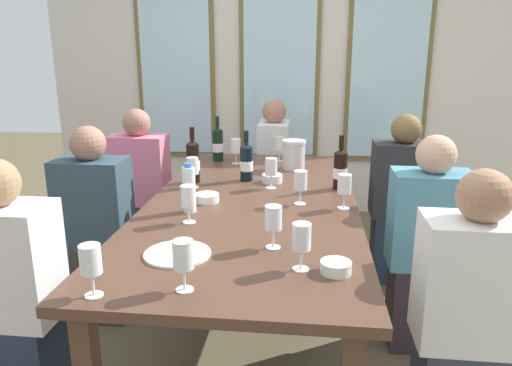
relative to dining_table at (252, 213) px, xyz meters
name	(u,v)px	position (x,y,z in m)	size (l,w,h in m)	color
ground_plane	(253,327)	(0.00, 0.00, -0.67)	(12.00, 12.00, 0.00)	brown
back_wall_with_windows	(280,54)	(0.00, 2.10, 0.78)	(4.27, 0.10, 2.90)	silver
dining_table	(252,213)	(0.00, 0.00, 0.00)	(1.07, 2.26, 0.74)	#513325
white_plate_0	(177,254)	(-0.21, -0.70, 0.07)	(0.26, 0.26, 0.01)	white
metal_pitcher	(294,154)	(0.19, 0.72, 0.16)	(0.16, 0.16, 0.19)	silver
wine_bottle_0	(193,161)	(-0.39, 0.32, 0.19)	(0.08, 0.08, 0.33)	black
wine_bottle_1	(340,169)	(0.46, 0.28, 0.18)	(0.08, 0.08, 0.30)	black
wine_bottle_2	(246,162)	(-0.08, 0.40, 0.18)	(0.08, 0.08, 0.30)	black
wine_bottle_3	(218,144)	(-0.35, 0.89, 0.19)	(0.08, 0.08, 0.31)	black
tasting_bowl_0	(207,198)	(-0.23, -0.04, 0.09)	(0.12, 0.12, 0.04)	white
tasting_bowl_1	(336,267)	(0.39, -0.79, 0.09)	(0.11, 0.11, 0.04)	white
tasting_bowl_2	(272,178)	(0.07, 0.37, 0.09)	(0.12, 0.12, 0.05)	white
water_bottle	(189,189)	(-0.28, -0.20, 0.18)	(0.06, 0.06, 0.24)	white
wine_glass_0	(183,257)	(-0.11, -0.97, 0.18)	(0.07, 0.07, 0.17)	white
wine_glass_1	(279,144)	(0.08, 0.92, 0.19)	(0.07, 0.07, 0.17)	white
wine_glass_2	(193,167)	(-0.36, 0.22, 0.18)	(0.07, 0.07, 0.17)	white
wine_glass_3	(91,262)	(-0.39, -1.04, 0.18)	(0.07, 0.07, 0.17)	white
wine_glass_4	(236,147)	(-0.21, 0.82, 0.18)	(0.07, 0.07, 0.17)	white
wine_glass_5	(300,182)	(0.25, -0.03, 0.18)	(0.07, 0.07, 0.17)	white
wine_glass_6	(188,198)	(-0.25, -0.35, 0.18)	(0.07, 0.07, 0.17)	white
wine_glass_7	(302,238)	(0.27, -0.78, 0.19)	(0.07, 0.07, 0.17)	white
wine_glass_8	(271,168)	(0.08, 0.25, 0.18)	(0.07, 0.07, 0.17)	white
wine_glass_9	(344,186)	(0.46, -0.07, 0.18)	(0.07, 0.07, 0.17)	white
wine_glass_10	(273,219)	(0.15, -0.59, 0.19)	(0.07, 0.07, 0.17)	white
seated_person_0	(141,192)	(-0.88, 0.78, -0.15)	(0.38, 0.24, 1.11)	#2F2A38
seated_person_1	(400,204)	(0.88, 0.71, -0.15)	(0.38, 0.24, 1.11)	#222F44
seated_person_2	(96,230)	(-0.88, 0.04, -0.15)	(0.38, 0.24, 1.11)	#37352C
seated_person_3	(426,250)	(0.88, -0.05, -0.15)	(0.38, 0.24, 1.11)	#31252D
seated_person_4	(12,301)	(-0.88, -0.75, -0.15)	(0.38, 0.24, 1.11)	#242F43
seated_person_5	(468,323)	(0.88, -0.71, -0.15)	(0.38, 0.24, 1.11)	#313542
seated_person_6	(274,171)	(0.00, 1.48, -0.15)	(0.24, 0.38, 1.11)	#212B3B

